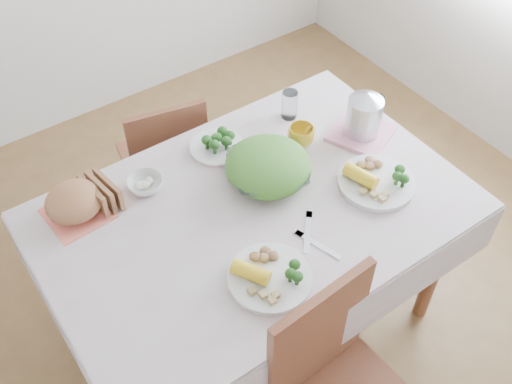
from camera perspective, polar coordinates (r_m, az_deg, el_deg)
floor at (r=2.75m, az=-0.11°, el=-12.16°), size 3.60×3.60×0.00m
dining_table at (r=2.44m, az=-0.12°, el=-7.64°), size 1.40×0.90×0.75m
tablecloth at (r=2.14m, az=-0.13°, el=-1.71°), size 1.50×1.00×0.01m
chair_far at (r=2.83m, az=-8.93°, el=4.10°), size 0.44×0.44×0.82m
salad_bowl at (r=2.22m, az=1.15°, el=1.99°), size 0.39×0.39×0.07m
dinner_plate_left at (r=1.94m, az=1.32°, el=-8.20°), size 0.32×0.32×0.02m
dinner_plate_right at (r=2.25m, az=11.38°, el=0.87°), size 0.31×0.31×0.02m
broccoli_plate at (r=2.35m, az=-3.71°, el=4.26°), size 0.23×0.23×0.02m
napkin at (r=2.21m, az=-16.60°, el=-1.96°), size 0.23×0.23×0.00m
bread_loaf at (r=2.17m, az=-16.91°, el=-0.99°), size 0.22×0.21×0.12m
fruit_bowl at (r=2.23m, az=-10.50°, el=0.74°), size 0.17×0.17×0.04m
yellow_mug at (r=2.36m, az=4.31°, el=5.37°), size 0.12×0.12×0.08m
glass_tumbler at (r=2.47m, az=3.22°, el=8.38°), size 0.08×0.08×0.12m
pink_tray at (r=2.45m, az=9.96°, el=5.53°), size 0.30×0.30×0.02m
electric_kettle at (r=2.38m, az=10.31°, el=7.57°), size 0.16×0.16×0.19m
fork_left at (r=2.04m, az=5.93°, el=-5.02°), size 0.07×0.18×0.00m
fork_right at (r=2.07m, az=4.96°, el=-3.80°), size 0.14×0.16×0.00m
knife at (r=1.98m, az=1.35°, el=-7.02°), size 0.21×0.06×0.00m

